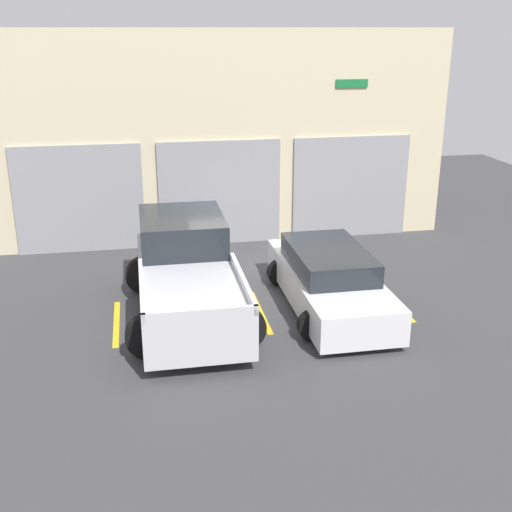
# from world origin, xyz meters

# --- Properties ---
(ground_plane) EXTENTS (28.00, 28.00, 0.00)m
(ground_plane) POSITION_xyz_m (0.00, 0.00, 0.00)
(ground_plane) COLOR #3D3D3F
(shophouse_building) EXTENTS (12.58, 0.68, 5.75)m
(shophouse_building) POSITION_xyz_m (-0.01, 3.28, 2.80)
(shophouse_building) COLOR beige
(shophouse_building) RESTS_ON ground
(pickup_truck) EXTENTS (2.62, 5.06, 1.84)m
(pickup_truck) POSITION_xyz_m (-1.51, -1.54, 0.86)
(pickup_truck) COLOR silver
(pickup_truck) RESTS_ON ground
(sedan_white) EXTENTS (2.11, 4.68, 1.31)m
(sedan_white) POSITION_xyz_m (1.51, -1.83, 0.62)
(sedan_white) COLOR white
(sedan_white) RESTS_ON ground
(parking_stripe_far_left) EXTENTS (0.12, 2.20, 0.01)m
(parking_stripe_far_left) POSITION_xyz_m (-3.02, -1.86, 0.00)
(parking_stripe_far_left) COLOR gold
(parking_stripe_far_left) RESTS_ON ground
(parking_stripe_left) EXTENTS (0.12, 2.20, 0.01)m
(parking_stripe_left) POSITION_xyz_m (0.00, -1.86, 0.00)
(parking_stripe_left) COLOR gold
(parking_stripe_left) RESTS_ON ground
(parking_stripe_centre) EXTENTS (0.12, 2.20, 0.01)m
(parking_stripe_centre) POSITION_xyz_m (3.02, -1.86, 0.00)
(parking_stripe_centre) COLOR gold
(parking_stripe_centre) RESTS_ON ground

